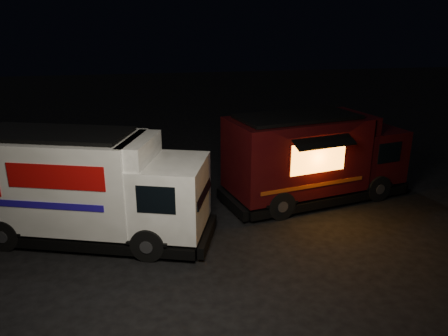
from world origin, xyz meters
TOP-DOWN VIEW (x-y plane):
  - ground at (0.00, 0.00)m, footprint 80.00×80.00m
  - white_truck at (-3.72, 0.82)m, footprint 7.06×4.29m
  - red_truck at (3.47, 2.40)m, footprint 6.72×3.62m

SIDE VIEW (x-z plane):
  - ground at x=0.00m, z-range 0.00..0.00m
  - red_truck at x=3.47m, z-range 0.00..2.97m
  - white_truck at x=-3.72m, z-range 0.00..3.03m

